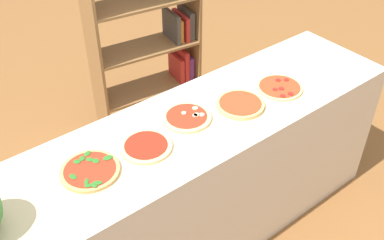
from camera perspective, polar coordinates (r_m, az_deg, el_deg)
ground_plane at (r=2.99m, az=-0.00°, el=-14.27°), size 12.00×12.00×0.00m
counter at (r=2.64m, az=-0.00°, el=-8.19°), size 2.53×0.64×0.91m
parchment_paper at (r=2.34m, az=-0.00°, el=-0.37°), size 2.07×0.42×0.00m
pizza_spinach_0 at (r=2.11m, az=-12.63°, el=-6.18°), size 0.27×0.27×0.03m
pizza_plain_1 at (r=2.19m, az=-5.77°, el=-3.27°), size 0.25×0.25×0.02m
pizza_mushroom_2 at (r=2.36m, az=-0.65°, el=0.37°), size 0.26×0.26×0.02m
pizza_plain_3 at (r=2.45m, az=6.04°, el=1.94°), size 0.26×0.26×0.02m
pizza_pepperoni_4 at (r=2.63m, az=10.90°, el=4.02°), size 0.26×0.26×0.02m
bookshelf at (r=3.48m, az=-4.20°, el=8.83°), size 0.83×0.40×1.44m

